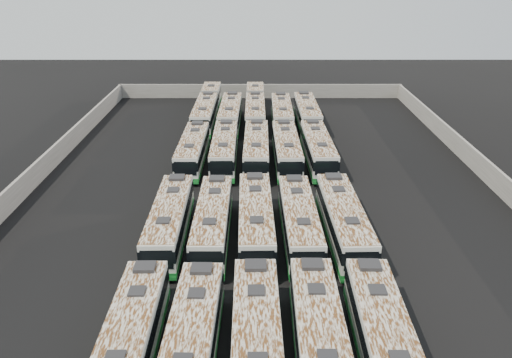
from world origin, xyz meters
name	(u,v)px	position (x,y,z in m)	size (l,w,h in m)	color
ground	(263,195)	(0.00, 0.00, 0.00)	(140.00, 140.00, 0.00)	black
perimeter_wall	(263,184)	(0.00, 0.00, 1.10)	(45.20, 73.20, 2.20)	slate
bus_front_far_left	(130,343)	(-7.40, -21.81, 1.71)	(2.68, 11.88, 3.34)	silver
bus_front_left	(191,346)	(-4.11, -22.00, 1.71)	(2.76, 11.90, 3.34)	silver
bus_front_center	(257,345)	(-0.65, -22.01, 1.77)	(2.75, 12.31, 3.46)	silver
bus_front_right	(320,342)	(2.71, -21.80, 1.75)	(2.69, 12.18, 3.43)	silver
bus_front_far_right	(385,343)	(6.13, -21.88, 1.75)	(2.85, 12.22, 3.43)	silver
bus_midfront_far_left	(170,221)	(-7.41, -8.31, 1.72)	(2.71, 12.01, 3.37)	silver
bus_midfront_left	(213,222)	(-4.04, -8.42, 1.71)	(2.51, 11.85, 3.34)	silver
bus_midfront_center	(256,220)	(-0.70, -8.30, 1.77)	(2.83, 12.30, 3.45)	silver
bus_midfront_right	(299,222)	(2.68, -8.45, 1.72)	(2.74, 11.98, 3.36)	silver
bus_midfront_far_right	(344,221)	(6.12, -8.44, 1.77)	(2.92, 12.37, 3.47)	silver
bus_midback_far_left	(193,150)	(-7.44, 7.55, 1.70)	(2.58, 11.82, 3.33)	silver
bus_midback_left	(224,149)	(-4.06, 7.74, 1.73)	(2.64, 12.04, 3.39)	silver
bus_midback_center	(256,149)	(-0.64, 7.62, 1.76)	(2.72, 12.23, 3.44)	silver
bus_midback_right	(287,150)	(2.60, 7.56, 1.75)	(2.72, 12.17, 3.42)	silver
bus_midback_far_right	(318,149)	(5.98, 7.71, 1.75)	(2.81, 12.20, 3.42)	silver
bus_back_far_left	(207,107)	(-7.38, 24.29, 1.75)	(2.68, 18.93, 3.43)	silver
bus_back_left	(230,114)	(-4.04, 20.99, 1.76)	(2.75, 12.25, 3.44)	silver
bus_back_center	(255,107)	(-0.76, 24.48, 1.73)	(2.55, 18.71, 3.39)	silver
bus_back_right	(282,114)	(2.76, 21.07, 1.72)	(2.63, 11.99, 3.37)	silver
bus_back_far_right	(307,114)	(6.11, 21.26, 1.76)	(2.69, 12.22, 3.44)	silver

